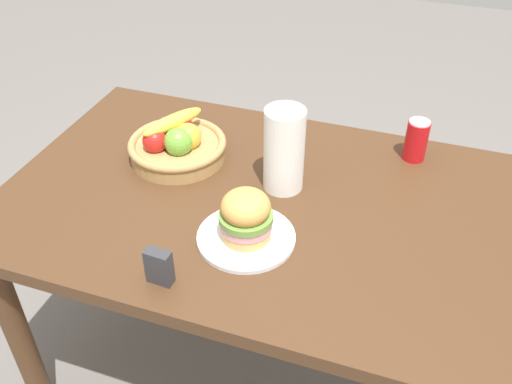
{
  "coord_description": "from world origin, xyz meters",
  "views": [
    {
      "loc": [
        0.39,
        -1.15,
        1.71
      ],
      "look_at": [
        0.01,
        -0.05,
        0.81
      ],
      "focal_mm": 39.78,
      "sensor_mm": 36.0,
      "label": 1
    }
  ],
  "objects_px": {
    "sandwich": "(246,216)",
    "fruit_basket": "(177,144)",
    "soda_can": "(416,140)",
    "napkin_holder": "(159,267)",
    "plate": "(246,237)",
    "paper_towel_roll": "(284,150)"
  },
  "relations": [
    {
      "from": "fruit_basket",
      "to": "paper_towel_roll",
      "type": "bearing_deg",
      "value": -5.53
    },
    {
      "from": "plate",
      "to": "sandwich",
      "type": "bearing_deg",
      "value": 97.13
    },
    {
      "from": "soda_can",
      "to": "plate",
      "type": "bearing_deg",
      "value": -124.9
    },
    {
      "from": "sandwich",
      "to": "fruit_basket",
      "type": "distance_m",
      "value": 0.42
    },
    {
      "from": "plate",
      "to": "napkin_holder",
      "type": "relative_size",
      "value": 2.73
    },
    {
      "from": "soda_can",
      "to": "napkin_holder",
      "type": "bearing_deg",
      "value": -124.91
    },
    {
      "from": "plate",
      "to": "soda_can",
      "type": "bearing_deg",
      "value": 55.1
    },
    {
      "from": "plate",
      "to": "paper_towel_roll",
      "type": "bearing_deg",
      "value": 84.78
    },
    {
      "from": "sandwich",
      "to": "fruit_basket",
      "type": "height_order",
      "value": "sandwich"
    },
    {
      "from": "plate",
      "to": "napkin_holder",
      "type": "distance_m",
      "value": 0.24
    },
    {
      "from": "plate",
      "to": "fruit_basket",
      "type": "xyz_separation_m",
      "value": [
        -0.32,
        0.27,
        0.04
      ]
    },
    {
      "from": "sandwich",
      "to": "paper_towel_roll",
      "type": "height_order",
      "value": "paper_towel_roll"
    },
    {
      "from": "sandwich",
      "to": "soda_can",
      "type": "height_order",
      "value": "sandwich"
    },
    {
      "from": "napkin_holder",
      "to": "soda_can",
      "type": "bearing_deg",
      "value": 58.88
    },
    {
      "from": "paper_towel_roll",
      "to": "napkin_holder",
      "type": "height_order",
      "value": "paper_towel_roll"
    },
    {
      "from": "sandwich",
      "to": "paper_towel_roll",
      "type": "distance_m",
      "value": 0.25
    },
    {
      "from": "soda_can",
      "to": "fruit_basket",
      "type": "distance_m",
      "value": 0.7
    },
    {
      "from": "sandwich",
      "to": "napkin_holder",
      "type": "xyz_separation_m",
      "value": [
        -0.14,
        -0.2,
        -0.03
      ]
    },
    {
      "from": "plate",
      "to": "fruit_basket",
      "type": "height_order",
      "value": "fruit_basket"
    },
    {
      "from": "napkin_holder",
      "to": "plate",
      "type": "bearing_deg",
      "value": 58.88
    },
    {
      "from": "paper_towel_roll",
      "to": "sandwich",
      "type": "bearing_deg",
      "value": -95.22
    },
    {
      "from": "plate",
      "to": "paper_towel_roll",
      "type": "distance_m",
      "value": 0.27
    }
  ]
}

